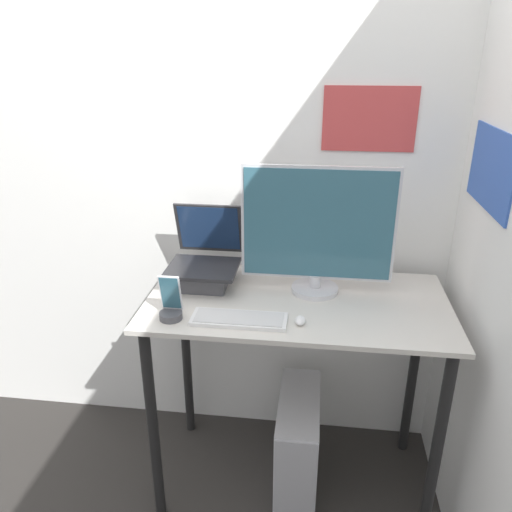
# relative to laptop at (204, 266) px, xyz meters

# --- Properties ---
(wall_back) EXTENTS (6.00, 0.06, 2.60)m
(wall_back) POSITION_rel_laptop_xyz_m (0.40, 0.30, 0.28)
(wall_back) COLOR white
(wall_back) RESTS_ON ground_plane
(desk) EXTENTS (1.20, 0.63, 0.94)m
(desk) POSITION_rel_laptop_xyz_m (0.40, -0.10, -0.24)
(desk) COLOR beige
(desk) RESTS_ON ground_plane
(laptop) EXTENTS (0.29, 0.31, 0.32)m
(laptop) POSITION_rel_laptop_xyz_m (0.00, 0.00, 0.00)
(laptop) COLOR #4C4C51
(laptop) RESTS_ON desk
(monitor) EXTENTS (0.61, 0.19, 0.52)m
(monitor) POSITION_rel_laptop_xyz_m (0.47, -0.01, 0.17)
(monitor) COLOR silver
(monitor) RESTS_ON desk
(keyboard) EXTENTS (0.35, 0.12, 0.02)m
(keyboard) POSITION_rel_laptop_xyz_m (0.19, -0.30, -0.07)
(keyboard) COLOR white
(keyboard) RESTS_ON desk
(mouse) EXTENTS (0.04, 0.06, 0.03)m
(mouse) POSITION_rel_laptop_xyz_m (0.42, -0.29, -0.07)
(mouse) COLOR white
(mouse) RESTS_ON desk
(cell_phone) EXTENTS (0.09, 0.09, 0.17)m
(cell_phone) POSITION_rel_laptop_xyz_m (-0.06, -0.31, -0.04)
(cell_phone) COLOR #4C4C51
(cell_phone) RESTS_ON desk
(computer_tower) EXTENTS (0.18, 0.47, 0.45)m
(computer_tower) POSITION_rel_laptop_xyz_m (0.42, -0.11, -0.79)
(computer_tower) COLOR silver
(computer_tower) RESTS_ON ground_plane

